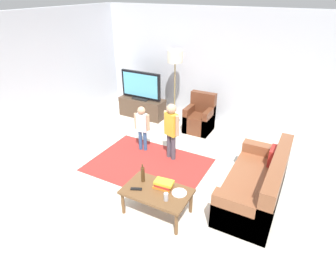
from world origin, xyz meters
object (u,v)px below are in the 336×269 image
Objects in this scene: tv_remote at (136,189)px; plate at (179,193)px; coffee_table at (157,193)px; armchair at (200,119)px; child_center at (171,127)px; tv at (141,86)px; floor_lamp at (175,60)px; soda_can at (166,197)px; couch at (259,186)px; tv_stand at (142,108)px; child_near_tv at (142,125)px; book_stack at (164,184)px; bottle at (143,174)px.

plate is (0.60, 0.22, -0.00)m from tv_remote.
armchair is at bearing 99.77° from coffee_table.
armchair is 1.49m from child_center.
tv is 0.62× the size of floor_lamp.
soda_can reaches higher than tv_remote.
armchair reaches higher than soda_can.
couch is 2.00× the size of armchair.
tv_stand is at bearing 178.63° from armchair.
child_near_tv is 0.84× the size of child_center.
floor_lamp is (-0.77, 0.19, 1.25)m from armchair.
tv_remote is (-0.28, -0.12, 0.06)m from coffee_table.
tv_stand is 1.23× the size of child_near_tv.
book_stack is at bearing 176.40° from plate.
soda_can reaches higher than coffee_table.
floor_lamp reaches higher than soda_can.
bottle is at bearing 157.07° from soda_can.
coffee_table is (-1.29, -0.99, 0.08)m from couch.
child_near_tv is 4.45× the size of plate.
tv_stand is 1.20× the size of coffee_table.
floor_lamp is at bearing 166.09° from armchair.
child_center is 1.17× the size of coffee_table.
armchair is at bearing 106.29° from plate.
tv_stand is 0.67× the size of floor_lamp.
child_center is at bearing 112.99° from book_stack.
tv_stand is at bearing 126.00° from coffee_table.
tv_remote is at bearing -144.74° from couch.
plate is at bearing -42.41° from child_near_tv.
floor_lamp is at bearing 11.22° from tv.
soda_can reaches higher than tv_stand.
floor_lamp is at bearing 112.32° from coffee_table.
child_near_tv is 3.19× the size of bottle.
armchair reaches higher than tv_stand.
book_stack is at bearing -144.81° from couch.
soda_can is (0.52, -0.22, -0.07)m from bottle.
bottle is 0.63m from plate.
child_near_tv is (0.94, -1.44, -0.26)m from tv.
child_near_tv is at bearing 137.59° from plate.
floor_lamp is 3.58m from plate.
child_near_tv is (0.94, -1.46, 0.34)m from tv_stand.
book_stack is 0.98× the size of bottle.
coffee_table is (1.20, -1.49, -0.22)m from child_near_tv.
armchair is 2.96m from coffee_table.
tv_remote is (0.99, -3.22, -1.11)m from floor_lamp.
couch is at bearing 42.55° from plate.
couch is 5.87× the size of bottle.
bottle reaches higher than tv_stand.
child_near_tv reaches higher than tv_remote.
book_stack is at bearing 66.12° from coffee_table.
plate is at bearing -62.04° from floor_lamp.
tv is 6.47× the size of tv_remote.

